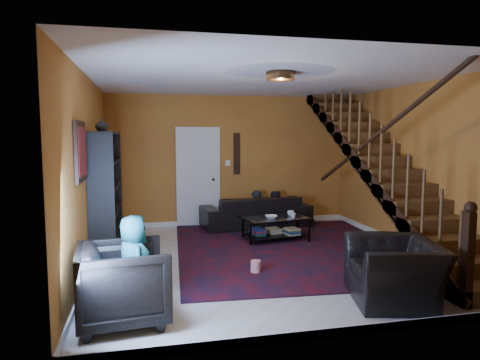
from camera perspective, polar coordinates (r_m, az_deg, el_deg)
The scene contains 21 objects.
floor at distance 6.93m, azimuth 3.13°, elevation -10.36°, with size 5.50×5.50×0.00m, color beige.
room at distance 7.97m, azimuth -8.85°, elevation -7.86°, with size 5.50×5.50×5.50m.
staircase at distance 7.52m, azimuth 18.97°, elevation 1.48°, with size 0.95×5.02×3.18m.
bookshelf at distance 7.09m, azimuth -17.28°, elevation -2.25°, with size 0.35×1.80×2.00m.
door at distance 9.24m, azimuth -5.59°, elevation 0.22°, with size 0.82×0.05×2.05m, color silver.
framed_picture at distance 5.56m, azimuth -20.50°, elevation 3.58°, with size 0.04×0.74×0.74m, color maroon.
wall_hanging at distance 9.34m, azimuth -0.44°, elevation 3.54°, with size 0.14×0.03×0.90m, color black.
ceiling_fixture at distance 5.94m, azimuth 5.42°, elevation 13.64°, with size 0.40×0.40×0.10m, color #3F2814.
rug at distance 7.47m, azimuth 6.42°, elevation -9.08°, with size 3.73×4.27×0.02m, color #410B13.
sofa at distance 9.13m, azimuth 2.13°, elevation -4.20°, with size 2.28×0.89×0.67m, color black.
armchair_left at distance 4.71m, azimuth -15.26°, elevation -13.17°, with size 0.89×0.92×0.83m, color black.
armchair_right at distance 5.45m, azimuth 19.91°, elevation -11.35°, with size 1.10×0.96×0.71m, color black.
person_adult_a at distance 9.22m, azimuth 2.14°, elevation -5.17°, with size 0.45×0.30×1.23m, color black.
person_adult_b at distance 9.33m, azimuth 4.54°, elevation -5.14°, with size 0.59×0.46×1.20m, color black.
person_child at distance 4.92m, azimuth -13.97°, elevation -10.78°, with size 0.53×0.34×1.08m, color #1A6365.
coffee_table at distance 7.98m, azimuth 4.73°, elevation -6.30°, with size 1.26×0.87×0.44m.
cup_a at distance 8.10m, azimuth 6.79°, elevation -4.43°, with size 0.13×0.13×0.10m, color #999999.
cup_b at distance 7.89m, azimuth 7.09°, elevation -4.74°, with size 0.10×0.10×0.09m, color #999999.
bowl at distance 7.83m, azimuth 4.18°, elevation -4.93°, with size 0.23×0.23×0.06m, color #999999.
vase at distance 6.53m, azimuth -17.95°, elevation 7.00°, with size 0.18×0.18×0.19m, color #999999.
popcorn_bucket at distance 6.16m, azimuth 2.11°, elevation -11.43°, with size 0.15×0.15×0.17m, color red.
Camera 1 is at (-1.80, -6.40, 1.94)m, focal length 32.00 mm.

